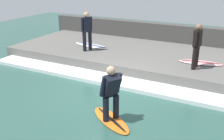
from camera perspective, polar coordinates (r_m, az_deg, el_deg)
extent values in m
plane|color=#2D564C|center=(8.70, -1.56, -5.39)|extent=(28.00, 28.00, 0.00)
cube|color=#66635E|center=(11.74, 7.06, 2.75)|extent=(4.40, 12.19, 0.49)
cube|color=#474442|center=(13.87, 10.71, 7.17)|extent=(0.50, 12.80, 1.35)
cube|color=white|center=(9.50, 1.40, -2.59)|extent=(0.91, 11.58, 0.14)
ellipsoid|color=orange|center=(7.26, -0.22, -10.78)|extent=(1.31, 1.64, 0.06)
ellipsoid|color=black|center=(7.24, -0.22, -10.56)|extent=(0.87, 1.30, 0.01)
cylinder|color=black|center=(7.01, -1.34, -8.58)|extent=(0.17, 0.17, 0.67)
cylinder|color=black|center=(7.15, 0.87, -7.96)|extent=(0.17, 0.17, 0.67)
cube|color=black|center=(6.79, -0.23, -3.48)|extent=(0.59, 0.60, 0.67)
sphere|color=tan|center=(6.63, -0.24, -0.15)|extent=(0.24, 0.24, 0.24)
cylinder|color=black|center=(6.67, -1.97, -3.60)|extent=(0.12, 0.21, 0.56)
cylinder|color=black|center=(6.88, 1.44, -2.79)|extent=(0.12, 0.21, 0.56)
cylinder|color=black|center=(10.11, 17.92, 2.85)|extent=(0.16, 0.16, 0.82)
cylinder|color=black|center=(9.84, 17.48, 2.41)|extent=(0.16, 0.16, 0.82)
cube|color=black|center=(9.79, 18.15, 6.58)|extent=(0.40, 0.27, 0.60)
sphere|color=#846047|center=(9.71, 18.41, 8.86)|extent=(0.23, 0.23, 0.23)
cylinder|color=black|center=(9.99, 18.49, 7.01)|extent=(0.11, 0.12, 0.53)
cylinder|color=black|center=(9.57, 17.84, 6.53)|extent=(0.11, 0.12, 0.53)
ellipsoid|color=beige|center=(10.69, 18.69, 1.54)|extent=(0.81, 1.70, 0.06)
ellipsoid|color=#B21E1E|center=(10.68, 18.71, 1.70)|extent=(0.31, 1.51, 0.01)
cylinder|color=black|center=(11.87, -4.80, 6.44)|extent=(0.16, 0.16, 0.87)
cylinder|color=black|center=(11.70, -6.01, 6.18)|extent=(0.16, 0.16, 0.87)
cube|color=black|center=(11.62, -5.52, 9.86)|extent=(0.47, 0.38, 0.63)
sphere|color=tan|center=(11.55, -5.59, 11.90)|extent=(0.24, 0.24, 0.24)
cylinder|color=black|center=(11.75, -4.61, 10.19)|extent=(0.12, 0.12, 0.55)
cylinder|color=black|center=(11.48, -6.47, 9.88)|extent=(0.12, 0.12, 0.55)
ellipsoid|color=white|center=(12.58, -4.53, 5.36)|extent=(0.93, 2.04, 0.06)
ellipsoid|color=navy|center=(12.58, -4.53, 5.50)|extent=(0.42, 1.80, 0.01)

